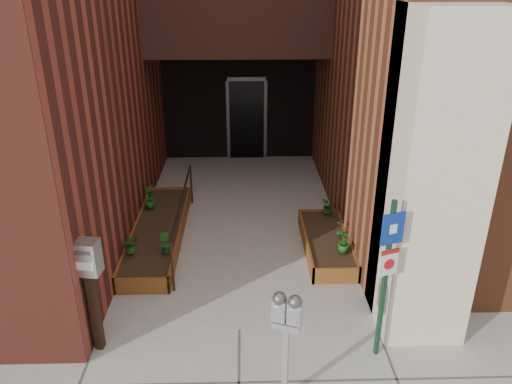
{
  "coord_description": "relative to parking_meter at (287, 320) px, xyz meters",
  "views": [
    {
      "loc": [
        0.08,
        -5.73,
        4.75
      ],
      "look_at": [
        0.3,
        1.8,
        1.37
      ],
      "focal_mm": 35.0,
      "sensor_mm": 36.0,
      "label": 1
    }
  ],
  "objects": [
    {
      "name": "handrail",
      "position": [
        -1.6,
        3.9,
        -0.43
      ],
      "size": [
        0.04,
        3.34,
        0.9
      ],
      "color": "black",
      "rests_on": "ground"
    },
    {
      "name": "sign_post",
      "position": [
        1.3,
        0.72,
        0.23
      ],
      "size": [
        0.3,
        0.12,
        2.29
      ],
      "color": "#153C21",
      "rests_on": "ground"
    },
    {
      "name": "shrub_right_b",
      "position": [
        1.27,
        3.43,
        -0.71
      ],
      "size": [
        0.23,
        0.23,
        0.31
      ],
      "primitive_type": "imported",
      "rotation": [
        0.0,
        0.0,
        2.36
      ],
      "color": "#1A5919",
      "rests_on": "planter_right"
    },
    {
      "name": "shrub_left_d",
      "position": [
        -2.4,
        4.96,
        -0.68
      ],
      "size": [
        0.29,
        0.29,
        0.39
      ],
      "primitive_type": "imported",
      "rotation": [
        0.0,
        0.0,
        5.53
      ],
      "color": "#215B1A",
      "rests_on": "planter_left"
    },
    {
      "name": "parking_meter",
      "position": [
        0.0,
        0.0,
        0.0
      ],
      "size": [
        0.35,
        0.23,
        1.51
      ],
      "color": "#ADADB0",
      "rests_on": "ground"
    },
    {
      "name": "ground",
      "position": [
        -0.55,
        1.25,
        -1.17
      ],
      "size": [
        80.0,
        80.0,
        0.0
      ],
      "primitive_type": "plane",
      "color": "#9E9991",
      "rests_on": "ground"
    },
    {
      "name": "planter_left",
      "position": [
        -2.1,
        3.95,
        -1.04
      ],
      "size": [
        0.9,
        3.6,
        0.3
      ],
      "color": "brown",
      "rests_on": "ground"
    },
    {
      "name": "shrub_left_a",
      "position": [
        -2.4,
        2.97,
        -0.71
      ],
      "size": [
        0.39,
        0.39,
        0.32
      ],
      "primitive_type": "imported",
      "rotation": [
        0.0,
        0.0,
        0.47
      ],
      "color": "#23601B",
      "rests_on": "planter_left"
    },
    {
      "name": "shrub_right_a",
      "position": [
        1.24,
        2.89,
        -0.69
      ],
      "size": [
        0.24,
        0.24,
        0.37
      ],
      "primitive_type": "imported",
      "rotation": [
        0.0,
        0.0,
        1.41
      ],
      "color": "#195819",
      "rests_on": "planter_right"
    },
    {
      "name": "planter_right",
      "position": [
        1.05,
        3.45,
        -1.04
      ],
      "size": [
        0.8,
        2.2,
        0.3
      ],
      "color": "brown",
      "rests_on": "ground"
    },
    {
      "name": "shrub_left_b",
      "position": [
        -1.82,
        2.96,
        -0.69
      ],
      "size": [
        0.28,
        0.28,
        0.36
      ],
      "primitive_type": "imported",
      "rotation": [
        0.0,
        0.0,
        2.44
      ],
      "color": "#165019",
      "rests_on": "planter_left"
    },
    {
      "name": "shrub_left_c",
      "position": [
        -2.37,
        4.72,
        -0.68
      ],
      "size": [
        0.29,
        0.29,
        0.39
      ],
      "primitive_type": "imported",
      "rotation": [
        0.0,
        0.0,
        3.6
      ],
      "color": "#195819",
      "rests_on": "planter_left"
    },
    {
      "name": "shrub_right_c",
      "position": [
        1.21,
        4.35,
        -0.72
      ],
      "size": [
        0.35,
        0.35,
        0.3
      ],
      "primitive_type": "imported",
      "rotation": [
        0.0,
        0.0,
        4.3
      ],
      "color": "#174E16",
      "rests_on": "planter_right"
    },
    {
      "name": "payment_dropbox",
      "position": [
        -2.45,
        0.96,
        0.03
      ],
      "size": [
        0.36,
        0.29,
        1.67
      ],
      "color": "black",
      "rests_on": "ground"
    }
  ]
}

